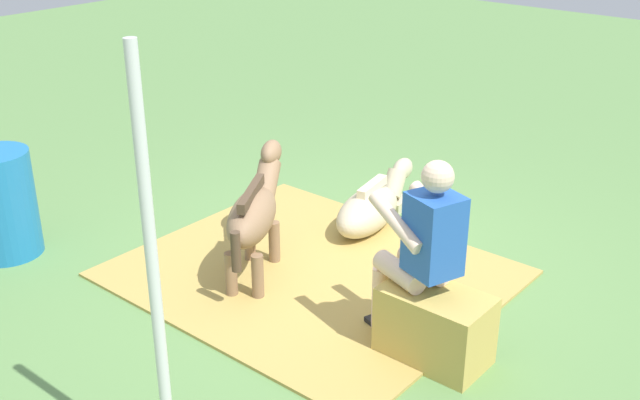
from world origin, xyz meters
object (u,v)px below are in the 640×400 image
object	(u,v)px
person_seated	(421,245)
tent_pole_left	(154,285)
pony_standing	(255,212)
water_barrel	(1,204)
hay_bale	(435,326)
pony_lying	(372,206)

from	to	relation	value
person_seated	tent_pole_left	bearing A→B (deg)	80.14
pony_standing	water_barrel	xyz separation A→B (m)	(1.82, 1.06, -0.09)
water_barrel	person_seated	bearing A→B (deg)	-162.75
hay_bale	person_seated	world-z (taller)	person_seated
hay_bale	pony_standing	bearing A→B (deg)	-2.24
pony_lying	person_seated	bearing A→B (deg)	135.41
person_seated	pony_lying	bearing A→B (deg)	-44.59
hay_bale	water_barrel	distance (m)	3.62
person_seated	pony_standing	bearing A→B (deg)	-1.04
hay_bale	water_barrel	world-z (taller)	water_barrel
hay_bale	person_seated	xyz separation A→B (m)	(0.16, -0.04, 0.51)
pony_lying	tent_pole_left	bearing A→B (deg)	107.80
pony_lying	water_barrel	xyz separation A→B (m)	(2.00, 2.33, 0.25)
pony_standing	person_seated	bearing A→B (deg)	178.96
tent_pole_left	water_barrel	bearing A→B (deg)	-14.83
pony_standing	pony_lying	size ratio (longest dim) A/B	0.89
pony_standing	pony_lying	distance (m)	1.33
person_seated	water_barrel	size ratio (longest dim) A/B	1.54
person_seated	pony_lying	distance (m)	1.94
pony_standing	hay_bale	bearing A→B (deg)	177.76
hay_bale	pony_standing	xyz separation A→B (m)	(1.66, -0.06, 0.29)
pony_standing	tent_pole_left	distance (m)	2.28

